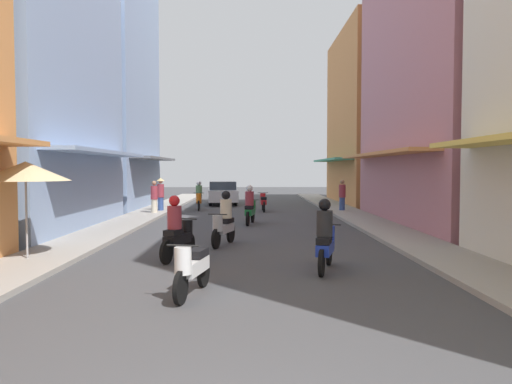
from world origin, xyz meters
name	(u,v)px	position (x,y,z in m)	size (l,w,h in m)	color
ground_plane	(248,228)	(0.00, 15.24, 0.00)	(84.67, 84.67, 0.00)	#424244
sidewalk_left	(118,226)	(-4.88, 15.24, 0.06)	(1.76, 46.49, 0.12)	#9E9991
sidewalk_right	(377,226)	(4.88, 15.24, 0.06)	(1.76, 46.49, 0.12)	#9E9991
building_left_mid	(4,91)	(-8.75, 14.63, 5.00)	(7.05, 9.49, 10.01)	#8CA5CC
building_left_far	(91,82)	(-8.76, 24.29, 7.05)	(7.05, 8.49, 14.12)	#8CA5CC
building_right_mid	(471,0)	(8.76, 16.34, 8.85)	(7.05, 11.55, 17.71)	#B7727F
building_right_far	(386,118)	(8.76, 28.25, 5.45)	(7.05, 10.27, 10.92)	#D88C4C
motorbike_black	(178,231)	(-1.67, 8.67, 0.70)	(0.73, 1.75, 1.58)	black
motorbike_green	(250,207)	(0.08, 16.36, 0.70)	(0.58, 1.80, 1.58)	black
motorbike_silver	(224,221)	(-0.67, 10.92, 0.70)	(0.71, 1.76, 1.58)	black
motorbike_orange	(199,197)	(-2.70, 23.27, 0.70)	(0.55, 1.81, 1.58)	black
motorbike_red	(263,202)	(0.75, 22.42, 0.50)	(0.55, 1.81, 0.96)	black
motorbike_blue	(325,239)	(1.72, 7.34, 0.70)	(0.70, 1.76, 1.58)	black
motorbike_white	(192,267)	(-0.91, 5.26, 0.50)	(0.62, 1.79, 0.96)	black
parked_car	(222,193)	(-1.68, 27.37, 0.74)	(2.14, 4.25, 1.45)	silver
pedestrian_foreground	(161,193)	(-4.47, 21.66, 1.00)	(0.44, 0.44, 1.77)	#334C8C
pedestrian_midway	(154,198)	(-4.54, 20.37, 0.83)	(0.34, 0.34, 1.65)	beige
pedestrian_far	(342,196)	(4.75, 21.71, 0.84)	(0.34, 0.34, 1.67)	#334C8C
vendor_umbrella	(26,171)	(-5.13, 8.29, 2.15)	(2.01, 2.01, 2.38)	#99999E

